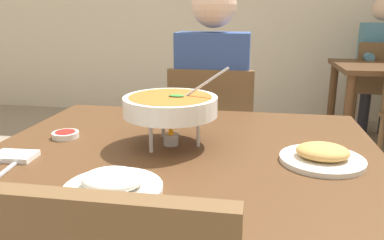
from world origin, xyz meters
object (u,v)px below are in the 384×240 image
curry_bowl (171,106)px  chair_bg_middle (377,83)px  dining_table_main (184,177)px  chair_diner_main (212,140)px  patron_bg_middle (379,57)px  appetizer_plate (322,156)px  rice_plate (113,184)px  diner_main (213,95)px  sauce_dish (66,135)px

curry_bowl → chair_bg_middle: curry_bowl is taller
dining_table_main → chair_diner_main: bearing=90.0°
chair_diner_main → curry_bowl: size_ratio=2.71×
dining_table_main → chair_diner_main: (-0.00, 0.78, -0.13)m
patron_bg_middle → chair_bg_middle: bearing=-100.7°
curry_bowl → patron_bg_middle: bearing=63.3°
curry_bowl → appetizer_plate: bearing=-9.5°
chair_bg_middle → patron_bg_middle: (0.02, 0.10, 0.24)m
chair_diner_main → rice_plate: 1.16m
curry_bowl → rice_plate: size_ratio=1.39×
rice_plate → patron_bg_middle: patron_bg_middle is taller
diner_main → rice_plate: diner_main is taller
appetizer_plate → sauce_dish: bearing=174.0°
dining_table_main → sauce_dish: (-0.42, 0.03, 0.11)m
dining_table_main → diner_main: diner_main is taller
appetizer_plate → chair_bg_middle: (0.95, 2.81, -0.26)m
chair_diner_main → chair_bg_middle: 2.40m
diner_main → chair_diner_main: bearing=-90.0°
curry_bowl → rice_plate: 0.38m
chair_diner_main → sauce_dish: bearing=-119.2°
curry_bowl → patron_bg_middle: 3.18m
dining_table_main → patron_bg_middle: patron_bg_middle is taller
dining_table_main → curry_bowl: (-0.05, 0.02, 0.23)m
diner_main → chair_bg_middle: diner_main is taller
rice_plate → patron_bg_middle: (1.49, 3.20, -0.02)m
diner_main → appetizer_plate: (0.41, -0.87, 0.02)m
rice_plate → sauce_dish: bearing=130.2°
appetizer_plate → chair_bg_middle: chair_bg_middle is taller
chair_diner_main → rice_plate: (-0.11, -1.12, 0.26)m
chair_diner_main → sauce_dish: (-0.42, -0.75, 0.25)m
appetizer_plate → patron_bg_middle: 3.07m
dining_table_main → rice_plate: (-0.11, -0.34, 0.12)m
chair_diner_main → appetizer_plate: 0.97m
rice_plate → appetizer_plate: size_ratio=1.00×
chair_bg_middle → patron_bg_middle: size_ratio=0.69×
rice_plate → sauce_dish: (-0.31, 0.37, -0.01)m
sauce_dish → diner_main: bearing=61.8°
dining_table_main → patron_bg_middle: bearing=64.2°
sauce_dish → chair_bg_middle: bearing=56.8°
appetizer_plate → chair_bg_middle: 2.98m
diner_main → rice_plate: bearing=-95.4°
diner_main → patron_bg_middle: (1.38, 2.04, 0.00)m
rice_plate → appetizer_plate: same height
diner_main → rice_plate: 1.16m
chair_diner_main → sauce_dish: 0.90m
diner_main → chair_bg_middle: (1.36, 1.94, -0.24)m
sauce_dish → chair_diner_main: bearing=60.8°
chair_bg_middle → appetizer_plate: bearing=-108.6°
sauce_dish → patron_bg_middle: 3.35m
dining_table_main → sauce_dish: size_ratio=13.66×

